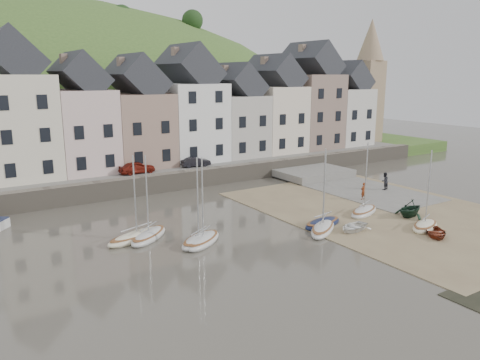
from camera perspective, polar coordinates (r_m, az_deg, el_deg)
ground at (r=34.63m, az=5.41°, el=-6.70°), size 160.00×160.00×0.00m
quay_land at (r=62.00m, az=-13.12°, el=2.44°), size 90.00×30.00×1.50m
quay_street at (r=51.34m, az=-8.79°, el=1.43°), size 70.00×7.00×0.10m
seawall at (r=48.36m, az=-7.06°, el=-0.00°), size 70.00×1.20×1.80m
beach at (r=42.03m, az=17.34°, el=-3.68°), size 18.00×26.00×0.06m
slipway at (r=50.05m, az=13.33°, el=-0.80°), size 8.00×18.00×0.12m
hillside at (r=91.81m, az=-21.50°, el=-6.90°), size 134.40×84.00×84.00m
townhouse_terrace at (r=54.43m, az=-8.81°, el=8.21°), size 61.05×8.00×13.93m
church_spire at (r=73.94m, az=15.50°, el=11.97°), size 4.00×4.00×18.00m
sailboat_0 at (r=34.21m, az=-11.09°, el=-6.67°), size 4.24×3.88×6.32m
sailboat_1 at (r=32.80m, az=-5.09°, el=-7.33°), size 4.01×3.32×6.32m
sailboat_2 at (r=34.29m, az=-12.49°, el=-6.70°), size 5.22×3.06×6.32m
sailboat_3 at (r=32.80m, az=-4.51°, el=-7.32°), size 4.19×3.59×6.32m
sailboat_4 at (r=35.86m, az=10.09°, el=-5.72°), size 4.90×4.22×6.32m
sailboat_5 at (r=36.88m, az=10.06°, el=-5.18°), size 4.08×2.17×6.32m
sailboat_6 at (r=40.72m, az=14.90°, el=-3.70°), size 4.33×2.87×6.32m
sailboat_7 at (r=38.35m, az=21.67°, el=-5.21°), size 3.85×2.62×6.32m
rowboat_white at (r=36.17m, az=13.68°, el=-5.58°), size 3.14×2.51×0.58m
rowboat_green at (r=40.79m, az=20.09°, el=-3.25°), size 2.99×2.63×1.49m
rowboat_red at (r=36.81m, az=22.80°, el=-5.92°), size 3.33×3.39×0.57m
person_red at (r=44.88m, az=14.84°, el=-1.31°), size 0.60×0.41×1.61m
person_dark at (r=49.25m, az=17.25°, el=-0.12°), size 0.96×0.80×1.78m
car_left at (r=48.88m, az=-12.48°, el=1.51°), size 3.71×1.61×1.25m
car_right at (r=51.54m, az=-5.46°, el=2.24°), size 3.37×1.44×1.08m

